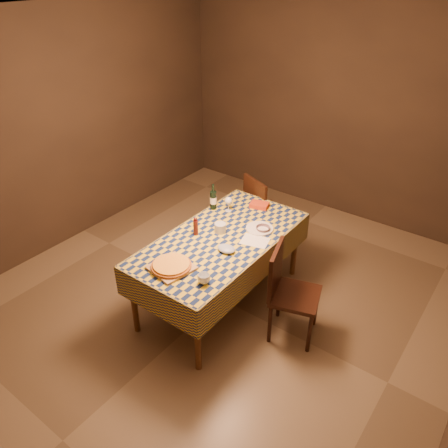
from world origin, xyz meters
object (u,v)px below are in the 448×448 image
object	(u,v)px
cutting_board	(172,268)
pizza	(171,265)
dining_table	(221,244)
white_plate	(260,228)
chair_right	(287,288)
bowl	(263,229)
chair_far	(262,209)
wine_bottle	(213,200)

from	to	relation	value
cutting_board	pizza	distance (m)	0.03
dining_table	white_plate	xyz separation A→B (m)	(0.21, 0.35, 0.08)
dining_table	cutting_board	size ratio (longest dim) A/B	5.60
pizza	chair_right	distance (m)	1.06
chair_right	bowl	bearing A→B (deg)	144.71
cutting_board	bowl	size ratio (longest dim) A/B	2.44
white_plate	bowl	bearing A→B (deg)	-7.17
cutting_board	chair_right	xyz separation A→B (m)	(0.79, 0.64, -0.26)
bowl	white_plate	distance (m)	0.04
bowl	white_plate	bearing A→B (deg)	172.83
white_plate	chair_right	xyz separation A→B (m)	(0.53, -0.35, -0.26)
pizza	chair_far	size ratio (longest dim) A/B	0.45
cutting_board	wine_bottle	size ratio (longest dim) A/B	1.16
dining_table	white_plate	bearing A→B (deg)	58.97
pizza	chair_far	xyz separation A→B (m)	(-0.16, 1.72, -0.28)
bowl	cutting_board	bearing A→B (deg)	-107.05
chair_far	dining_table	bearing A→B (deg)	-79.12
dining_table	chair_far	size ratio (longest dim) A/B	1.98
white_plate	cutting_board	bearing A→B (deg)	-104.78
dining_table	wine_bottle	xyz separation A→B (m)	(-0.41, 0.41, 0.18)
pizza	wine_bottle	size ratio (longest dim) A/B	1.47
bowl	chair_far	distance (m)	0.91
chair_right	pizza	bearing A→B (deg)	-141.04
pizza	chair_right	xyz separation A→B (m)	(0.79, 0.64, -0.28)
dining_table	bowl	distance (m)	0.44
chair_right	chair_far	bearing A→B (deg)	131.29
bowl	chair_right	size ratio (longest dim) A/B	0.14
dining_table	bowl	xyz separation A→B (m)	(0.25, 0.35, 0.10)
bowl	chair_right	world-z (taller)	chair_right
cutting_board	wine_bottle	bearing A→B (deg)	108.88
pizza	white_plate	xyz separation A→B (m)	(0.26, 0.99, -0.03)
bowl	wine_bottle	world-z (taller)	wine_bottle
dining_table	cutting_board	distance (m)	0.65
pizza	chair_far	distance (m)	1.75
dining_table	cutting_board	world-z (taller)	cutting_board
wine_bottle	white_plate	world-z (taller)	wine_bottle
pizza	wine_bottle	distance (m)	1.11
white_plate	chair_far	xyz separation A→B (m)	(-0.42, 0.73, -0.26)
cutting_board	chair_right	world-z (taller)	chair_right
cutting_board	pizza	size ratio (longest dim) A/B	0.79
dining_table	pizza	bearing A→B (deg)	-94.44
chair_far	chair_right	distance (m)	1.44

